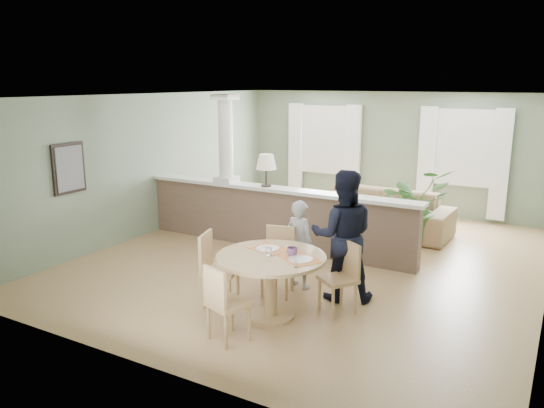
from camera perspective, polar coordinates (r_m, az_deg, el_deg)
The scene contains 12 objects.
ground at distance 9.02m, azimuth 4.55°, elevation -5.89°, with size 8.00×8.00×0.00m, color tan.
room_shell at distance 9.18m, azimuth 6.27°, elevation 6.03°, with size 7.02×8.02×2.71m.
pony_wall at distance 9.43m, azimuth -0.28°, elevation -0.53°, with size 5.32×0.38×2.70m.
sofa at distance 10.63m, azimuth 11.17°, elevation -0.83°, with size 2.84×1.11×0.83m, color olive.
houseplant at distance 10.02m, azimuth 14.93°, elevation -0.18°, with size 1.27×1.10×1.41m, color #356629.
dining_table at distance 6.62m, azimuth -0.01°, elevation -6.95°, with size 1.37×1.37×0.93m.
chair_far_boy at distance 7.45m, azimuth 0.70°, elevation -5.75°, with size 0.52×0.52×0.95m.
chair_far_man at distance 6.93m, azimuth 7.63°, elevation -7.48°, with size 0.58×0.58×0.92m.
chair_near at distance 6.12m, azimuth -5.25°, elevation -10.31°, with size 0.53×0.53×0.92m.
chair_side at distance 7.11m, azimuth -6.17°, elevation -6.59°, with size 0.55×0.55×0.99m.
child_person at distance 7.63m, azimuth 3.00°, elevation -4.33°, with size 0.47×0.31×1.29m, color #96979B.
man_person at distance 7.20m, azimuth 7.62°, elevation -3.40°, with size 0.87×0.68×1.80m, color black.
Camera 1 is at (3.58, -7.74, 2.93)m, focal length 35.00 mm.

